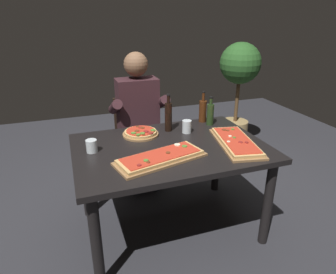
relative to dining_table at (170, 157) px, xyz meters
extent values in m
plane|color=#2D2D33|center=(0.00, 0.00, -0.64)|extent=(6.40, 6.40, 0.00)
cube|color=black|center=(0.00, 0.00, 0.08)|extent=(1.40, 0.96, 0.04)
cylinder|color=black|center=(-0.62, -0.40, -0.29)|extent=(0.07, 0.07, 0.70)
cylinder|color=black|center=(0.62, -0.40, -0.29)|extent=(0.07, 0.07, 0.70)
cylinder|color=black|center=(-0.62, 0.40, -0.29)|extent=(0.07, 0.07, 0.70)
cylinder|color=black|center=(0.62, 0.40, -0.29)|extent=(0.07, 0.07, 0.70)
cube|color=olive|center=(-0.14, -0.20, 0.10)|extent=(0.65, 0.38, 0.02)
cube|color=tan|center=(-0.14, -0.20, 0.12)|extent=(0.61, 0.34, 0.02)
cube|color=red|center=(-0.14, -0.20, 0.13)|extent=(0.56, 0.30, 0.01)
cylinder|color=#4C7F2D|center=(0.06, -0.13, 0.14)|extent=(0.04, 0.04, 0.01)
cylinder|color=maroon|center=(-0.31, -0.30, 0.14)|extent=(0.03, 0.03, 0.01)
cylinder|color=#4C7F2D|center=(-0.25, -0.26, 0.14)|extent=(0.03, 0.03, 0.01)
cylinder|color=beige|center=(0.02, -0.09, 0.14)|extent=(0.04, 0.04, 0.01)
cylinder|color=brown|center=(-0.09, -0.19, 0.14)|extent=(0.03, 0.03, 0.01)
cylinder|color=brown|center=(-0.25, -0.28, 0.14)|extent=(0.02, 0.02, 0.01)
cube|color=olive|center=(0.47, -0.14, 0.10)|extent=(0.36, 0.62, 0.02)
cube|color=tan|center=(0.47, -0.14, 0.12)|extent=(0.32, 0.57, 0.02)
cube|color=red|center=(0.47, -0.14, 0.13)|extent=(0.29, 0.53, 0.01)
cylinder|color=beige|center=(0.39, -0.16, 0.14)|extent=(0.03, 0.03, 0.00)
cylinder|color=#4C7F2D|center=(0.55, 0.04, 0.14)|extent=(0.02, 0.02, 0.01)
cylinder|color=#4C7F2D|center=(0.47, -0.11, 0.14)|extent=(0.02, 0.02, 0.01)
cylinder|color=brown|center=(0.48, 0.06, 0.14)|extent=(0.04, 0.04, 0.00)
cylinder|color=brown|center=(0.50, 0.03, 0.14)|extent=(0.03, 0.03, 0.01)
cylinder|color=maroon|center=(0.47, -0.20, 0.14)|extent=(0.03, 0.03, 0.00)
cylinder|color=beige|center=(0.45, -0.08, 0.14)|extent=(0.03, 0.03, 0.01)
cylinder|color=maroon|center=(0.50, -0.22, 0.14)|extent=(0.03, 0.03, 0.01)
cylinder|color=olive|center=(-0.16, 0.27, 0.10)|extent=(0.29, 0.29, 0.02)
cylinder|color=tan|center=(-0.16, 0.27, 0.12)|extent=(0.26, 0.26, 0.02)
cylinder|color=red|center=(-0.16, 0.27, 0.13)|extent=(0.23, 0.23, 0.01)
cylinder|color=#4C7F2D|center=(-0.06, 0.23, 0.14)|extent=(0.04, 0.04, 0.01)
cylinder|color=brown|center=(-0.13, 0.31, 0.14)|extent=(0.03, 0.03, 0.01)
cylinder|color=maroon|center=(-0.12, 0.23, 0.14)|extent=(0.04, 0.04, 0.01)
cylinder|color=#4C7F2D|center=(-0.20, 0.18, 0.14)|extent=(0.03, 0.03, 0.01)
cylinder|color=brown|center=(-0.16, 0.17, 0.14)|extent=(0.03, 0.03, 0.00)
cylinder|color=#4C7F2D|center=(-0.16, 0.20, 0.14)|extent=(0.04, 0.04, 0.01)
cylinder|color=maroon|center=(-0.14, 0.33, 0.14)|extent=(0.03, 0.03, 0.01)
cylinder|color=maroon|center=(-0.10, 0.19, 0.14)|extent=(0.04, 0.04, 0.00)
cylinder|color=brown|center=(-0.19, 0.26, 0.14)|extent=(0.04, 0.04, 0.00)
cylinder|color=brown|center=(-0.16, 0.36, 0.14)|extent=(0.03, 0.03, 0.01)
cylinder|color=#4C7F2D|center=(-0.22, 0.23, 0.14)|extent=(0.04, 0.04, 0.01)
cylinder|color=#233819|center=(0.48, 0.31, 0.19)|extent=(0.06, 0.06, 0.18)
cylinder|color=#233819|center=(0.48, 0.31, 0.31)|extent=(0.03, 0.03, 0.05)
cylinder|color=black|center=(0.48, 0.31, 0.34)|extent=(0.03, 0.03, 0.01)
cylinder|color=black|center=(0.09, 0.29, 0.21)|extent=(0.06, 0.06, 0.23)
cylinder|color=black|center=(0.09, 0.29, 0.36)|extent=(0.02, 0.02, 0.06)
cylinder|color=black|center=(0.09, 0.29, 0.40)|extent=(0.03, 0.03, 0.01)
cylinder|color=#47230F|center=(0.45, 0.41, 0.19)|extent=(0.07, 0.07, 0.19)
cylinder|color=#47230F|center=(0.45, 0.41, 0.32)|extent=(0.02, 0.02, 0.07)
cylinder|color=black|center=(0.45, 0.41, 0.37)|extent=(0.03, 0.03, 0.01)
cylinder|color=silver|center=(-0.56, 0.08, 0.14)|extent=(0.08, 0.08, 0.09)
cylinder|color=silver|center=(0.22, 0.20, 0.15)|extent=(0.08, 0.08, 0.10)
cylinder|color=silver|center=(0.22, 0.20, 0.12)|extent=(0.06, 0.06, 0.04)
cube|color=black|center=(-0.05, 0.78, -0.21)|extent=(0.44, 0.44, 0.04)
cube|color=black|center=(-0.05, 0.98, 0.02)|extent=(0.40, 0.04, 0.42)
cylinder|color=black|center=(-0.24, 0.59, -0.44)|extent=(0.04, 0.04, 0.41)
cylinder|color=black|center=(0.14, 0.59, -0.44)|extent=(0.04, 0.04, 0.41)
cylinder|color=black|center=(-0.24, 0.97, -0.44)|extent=(0.04, 0.04, 0.41)
cylinder|color=black|center=(0.14, 0.97, -0.44)|extent=(0.04, 0.04, 0.41)
cylinder|color=#23232D|center=(-0.15, 0.60, -0.42)|extent=(0.11, 0.11, 0.45)
cylinder|color=#23232D|center=(0.05, 0.60, -0.42)|extent=(0.11, 0.11, 0.45)
cube|color=#23232D|center=(-0.05, 0.68, -0.13)|extent=(0.34, 0.40, 0.12)
cube|color=#381E23|center=(-0.05, 0.78, 0.19)|extent=(0.38, 0.22, 0.52)
sphere|color=brown|center=(-0.05, 0.78, 0.58)|extent=(0.22, 0.22, 0.22)
cylinder|color=#381E23|center=(-0.27, 0.73, 0.21)|extent=(0.09, 0.31, 0.21)
cylinder|color=#381E23|center=(0.17, 0.73, 0.21)|extent=(0.09, 0.31, 0.21)
cylinder|color=tan|center=(1.34, 1.26, -0.47)|extent=(0.33, 0.33, 0.36)
cylinder|color=brown|center=(1.34, 1.26, -0.02)|extent=(0.04, 0.04, 0.54)
sphere|color=#285623|center=(1.34, 1.26, 0.44)|extent=(0.49, 0.49, 0.49)
camera|label=1|loc=(-0.68, -1.89, 1.00)|focal=31.96mm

